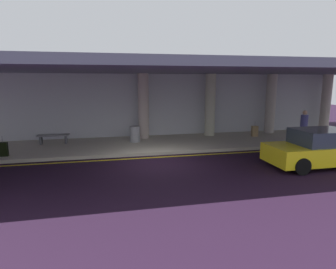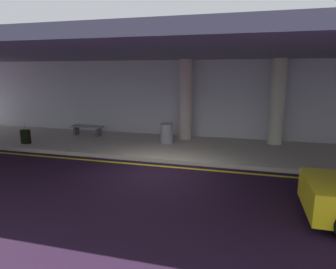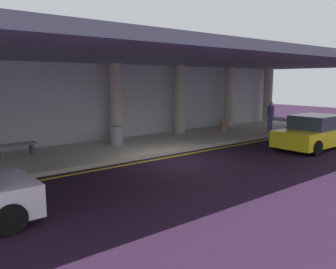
{
  "view_description": "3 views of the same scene",
  "coord_description": "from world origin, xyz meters",
  "px_view_note": "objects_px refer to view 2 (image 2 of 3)",
  "views": [
    {
      "loc": [
        -2.13,
        -11.78,
        3.4
      ],
      "look_at": [
        0.83,
        1.78,
        0.81
      ],
      "focal_mm": 30.9,
      "sensor_mm": 36.0,
      "label": 1
    },
    {
      "loc": [
        2.75,
        -8.8,
        3.21
      ],
      "look_at": [
        -0.16,
        2.02,
        0.85
      ],
      "focal_mm": 31.46,
      "sensor_mm": 36.0,
      "label": 2
    },
    {
      "loc": [
        -8.51,
        -9.81,
        3.04
      ],
      "look_at": [
        0.49,
        1.26,
        0.8
      ],
      "focal_mm": 37.23,
      "sensor_mm": 36.0,
      "label": 3
    }
  ],
  "objects_px": {
    "trash_bin_steel": "(167,133)",
    "suitcase_upright_primary": "(26,137)",
    "support_column_left_mid": "(277,102)",
    "support_column_far_left": "(185,100)",
    "bench_metal": "(87,128)"
  },
  "relations": [
    {
      "from": "support_column_far_left",
      "to": "trash_bin_steel",
      "type": "height_order",
      "value": "support_column_far_left"
    },
    {
      "from": "suitcase_upright_primary",
      "to": "bench_metal",
      "type": "relative_size",
      "value": 0.56
    },
    {
      "from": "trash_bin_steel",
      "to": "bench_metal",
      "type": "bearing_deg",
      "value": 174.11
    },
    {
      "from": "support_column_left_mid",
      "to": "trash_bin_steel",
      "type": "bearing_deg",
      "value": -167.95
    },
    {
      "from": "support_column_far_left",
      "to": "trash_bin_steel",
      "type": "distance_m",
      "value": 1.82
    },
    {
      "from": "support_column_left_mid",
      "to": "trash_bin_steel",
      "type": "relative_size",
      "value": 4.29
    },
    {
      "from": "suitcase_upright_primary",
      "to": "bench_metal",
      "type": "bearing_deg",
      "value": 48.35
    },
    {
      "from": "suitcase_upright_primary",
      "to": "support_column_left_mid",
      "type": "bearing_deg",
      "value": 10.45
    },
    {
      "from": "suitcase_upright_primary",
      "to": "support_column_far_left",
      "type": "bearing_deg",
      "value": 18.77
    },
    {
      "from": "support_column_left_mid",
      "to": "trash_bin_steel",
      "type": "distance_m",
      "value": 4.93
    },
    {
      "from": "support_column_left_mid",
      "to": "bench_metal",
      "type": "bearing_deg",
      "value": -176.42
    },
    {
      "from": "support_column_far_left",
      "to": "suitcase_upright_primary",
      "type": "xyz_separation_m",
      "value": [
        -6.54,
        -2.81,
        -1.51
      ]
    },
    {
      "from": "trash_bin_steel",
      "to": "suitcase_upright_primary",
      "type": "bearing_deg",
      "value": -162.9
    },
    {
      "from": "trash_bin_steel",
      "to": "support_column_far_left",
      "type": "bearing_deg",
      "value": 57.69
    },
    {
      "from": "support_column_far_left",
      "to": "support_column_left_mid",
      "type": "bearing_deg",
      "value": 0.0
    }
  ]
}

